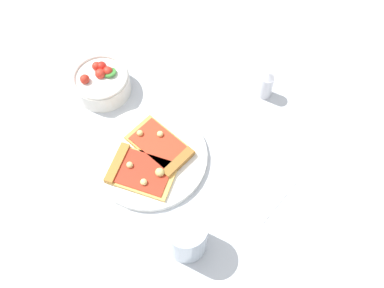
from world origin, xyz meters
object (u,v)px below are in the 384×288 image
paper_napkin (259,186)px  pepper_shaker (266,85)px  pizza_slice_near (138,170)px  salad_bowl (102,82)px  pizza_slice_far (163,147)px  plate (150,157)px  soda_glass (187,236)px

paper_napkin → pepper_shaker: 0.25m
pizza_slice_near → salad_bowl: bearing=54.6°
salad_bowl → paper_napkin: salad_bowl is taller
pizza_slice_near → pizza_slice_far: 0.08m
plate → paper_napkin: size_ratio=2.02×
pizza_slice_far → soda_glass: size_ratio=1.46×
soda_glass → paper_napkin: bearing=-19.7°
paper_napkin → pizza_slice_far: bearing=99.0°
plate → pizza_slice_far: bearing=-28.6°
plate → soda_glass: 0.22m
salad_bowl → paper_napkin: (-0.03, -0.44, -0.03)m
pizza_slice_near → paper_napkin: 0.26m
paper_napkin → pepper_shaker: (0.22, 0.10, 0.04)m
pepper_shaker → soda_glass: bearing=-175.5°
soda_glass → plate: bearing=54.3°
soda_glass → pizza_slice_near: bearing=65.3°
plate → salad_bowl: size_ratio=1.90×
plate → pizza_slice_near: (-0.05, -0.00, 0.01)m
pizza_slice_near → salad_bowl: salad_bowl is taller
plate → salad_bowl: salad_bowl is taller
salad_bowl → soda_glass: bearing=-120.8°
pizza_slice_near → pepper_shaker: pepper_shaker is taller
pizza_slice_far → pizza_slice_near: bearing=169.0°
pizza_slice_far → soda_glass: bearing=-134.4°
pepper_shaker → pizza_slice_far: bearing=154.4°
pizza_slice_far → salad_bowl: salad_bowl is taller
pizza_slice_near → pepper_shaker: (0.33, -0.14, 0.02)m
paper_napkin → pizza_slice_near: bearing=114.8°
salad_bowl → paper_napkin: bearing=-94.4°
pizza_slice_near → pizza_slice_far: bearing=-11.0°
pizza_slice_near → soda_glass: soda_glass is taller
plate → pepper_shaker: 0.32m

